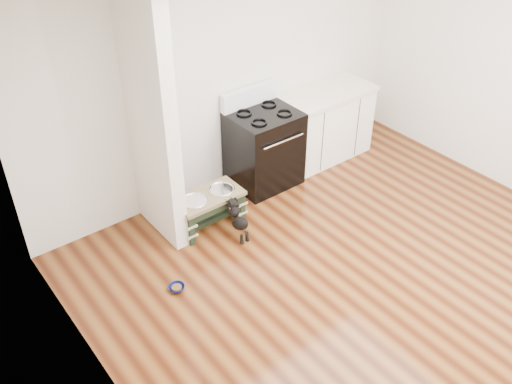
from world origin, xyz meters
The scene contains 8 objects.
ground centered at (0.00, 0.00, 0.00)m, with size 5.00×5.00×0.00m, color #3F1A0B.
room_shell centered at (0.00, 0.00, 1.62)m, with size 5.00×5.00×5.00m.
partition_wall centered at (-1.18, 2.10, 1.35)m, with size 0.15×0.80×2.70m, color silver.
oven_range centered at (0.25, 2.16, 0.48)m, with size 0.76×0.69×1.14m.
cabinet_run centered at (1.23, 2.18, 0.45)m, with size 1.24×0.64×0.91m.
dog_feeder centered at (-0.75, 1.83, 0.29)m, with size 0.74×0.39×0.42m.
puppy centered at (-0.62, 1.49, 0.25)m, with size 0.13×0.38×0.45m.
floor_bowl centered at (-1.55, 1.21, 0.02)m, with size 0.19×0.19×0.05m.
Camera 1 is at (-3.34, -2.34, 3.90)m, focal length 40.00 mm.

